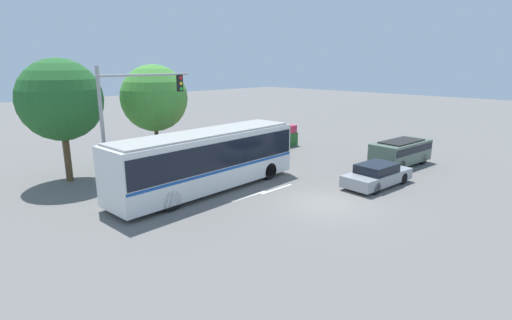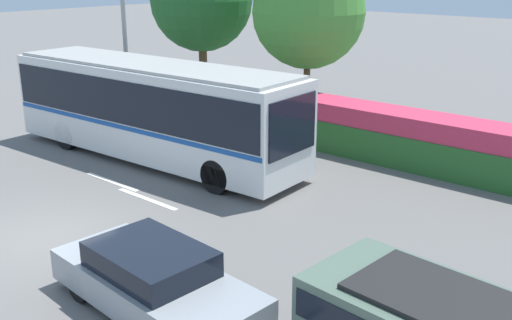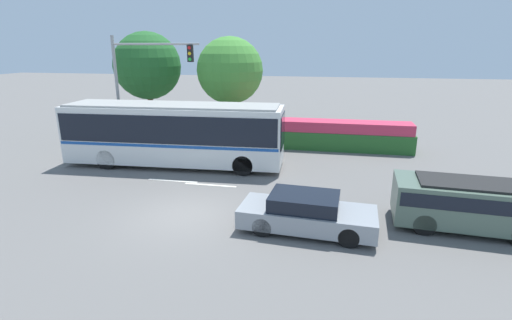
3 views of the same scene
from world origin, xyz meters
TOP-DOWN VIEW (x-y plane):
  - ground_plane at (0.00, 0.00)m, footprint 140.00×140.00m
  - city_bus at (-2.73, 5.73)m, footprint 11.32×3.12m
  - sedan_foreground at (4.49, -0.37)m, footprint 4.64×2.11m
  - suv_left_lane at (9.83, 0.82)m, footprint 4.88×2.35m
  - traffic_light_pole at (-5.85, 8.23)m, footprint 5.24×0.24m
  - flowering_hedge at (4.88, 10.69)m, footprint 10.30×1.58m
  - street_tree_left at (-7.49, 12.80)m, footprint 4.61×4.61m
  - street_tree_centre at (-1.59, 12.81)m, footprint 4.41×4.41m
  - lane_stripe_near at (-0.02, 3.15)m, footprint 2.40×0.16m
  - lane_stripe_mid at (-1.91, 3.36)m, footprint 2.40×0.16m

SIDE VIEW (x-z plane):
  - ground_plane at x=0.00m, z-range 0.00..0.00m
  - lane_stripe_near at x=-0.02m, z-range 0.00..0.01m
  - lane_stripe_mid at x=-1.91m, z-range 0.00..0.01m
  - sedan_foreground at x=4.49m, z-range -0.03..1.26m
  - flowering_hedge at x=4.88m, z-range -0.01..1.70m
  - suv_left_lane at x=9.83m, z-range 0.14..1.83m
  - city_bus at x=-2.73m, z-range 0.22..3.44m
  - traffic_light_pole at x=-5.85m, z-range 1.01..7.62m
  - street_tree_centre at x=-1.59m, z-range 1.13..7.81m
  - street_tree_left at x=-7.49m, z-range 1.20..8.24m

